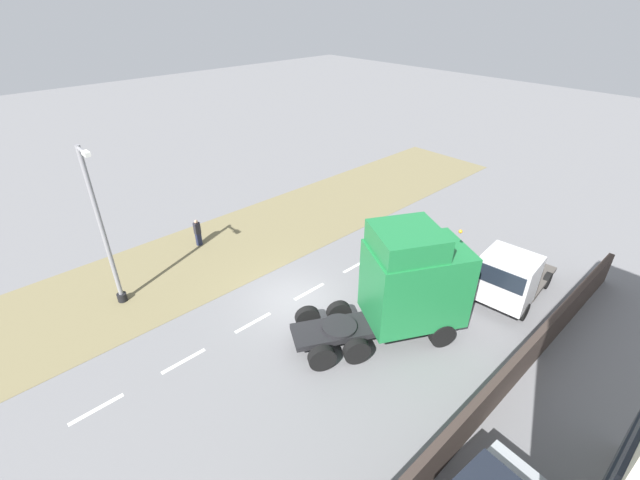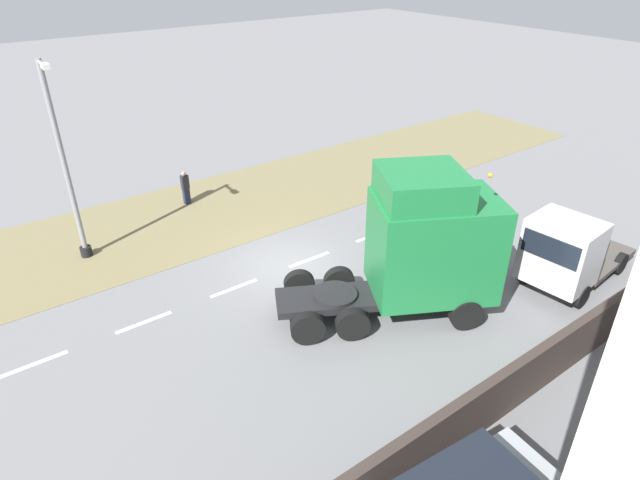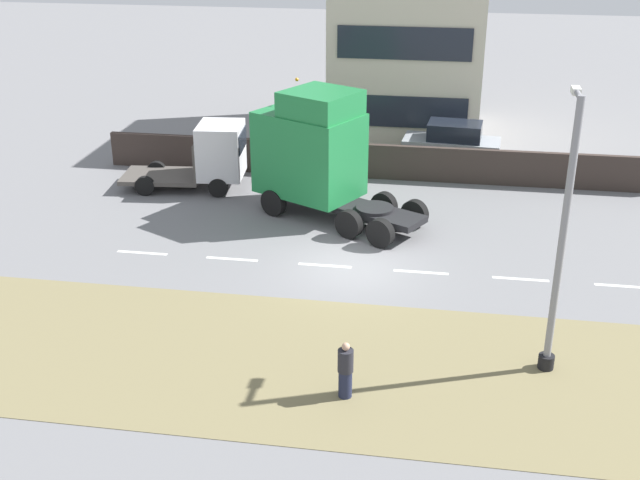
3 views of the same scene
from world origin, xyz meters
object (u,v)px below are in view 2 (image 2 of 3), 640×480
(lorry_cab, at_px, (425,245))
(lamp_post, at_px, (68,177))
(pedestrian, at_px, (186,188))
(flatbed_truck, at_px, (566,253))

(lorry_cab, xyz_separation_m, lamp_post, (-9.80, -7.79, 0.85))
(lamp_post, relative_size, pedestrian, 4.73)
(lorry_cab, bearing_deg, flatbed_truck, 94.70)
(flatbed_truck, bearing_deg, lorry_cab, 61.04)
(flatbed_truck, xyz_separation_m, lamp_post, (-11.83, -12.45, 1.82))
(lamp_post, bearing_deg, lorry_cab, 38.48)
(pedestrian, bearing_deg, lamp_post, -66.94)
(lamp_post, distance_m, pedestrian, 6.03)
(flatbed_truck, bearing_deg, lamp_post, 41.01)
(lamp_post, xyz_separation_m, pedestrian, (-2.15, 5.04, -2.52))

